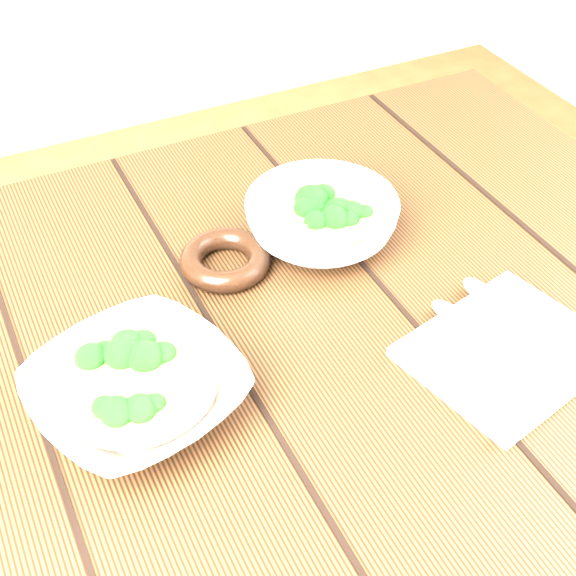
# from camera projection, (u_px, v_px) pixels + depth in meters

# --- Properties ---
(table) EXTENTS (1.20, 0.80, 0.75)m
(table) POSITION_uv_depth(u_px,v_px,m) (243.00, 406.00, 0.95)
(table) COLOR #392110
(table) RESTS_ON ground
(soup_bowl_front) EXTENTS (0.24, 0.24, 0.06)m
(soup_bowl_front) POSITION_uv_depth(u_px,v_px,m) (137.00, 390.00, 0.77)
(soup_bowl_front) COLOR silver
(soup_bowl_front) RESTS_ON table
(soup_bowl_back) EXTENTS (0.24, 0.24, 0.07)m
(soup_bowl_back) POSITION_uv_depth(u_px,v_px,m) (322.00, 219.00, 0.97)
(soup_bowl_back) COLOR silver
(soup_bowl_back) RESTS_ON table
(trivet) EXTENTS (0.13, 0.13, 0.03)m
(trivet) POSITION_uv_depth(u_px,v_px,m) (225.00, 260.00, 0.94)
(trivet) COLOR black
(trivet) RESTS_ON table
(napkin) EXTENTS (0.23, 0.20, 0.01)m
(napkin) POSITION_uv_depth(u_px,v_px,m) (507.00, 351.00, 0.84)
(napkin) COLOR beige
(napkin) RESTS_ON table
(spoon_left) EXTENTS (0.04, 0.16, 0.01)m
(spoon_left) POSITION_uv_depth(u_px,v_px,m) (470.00, 329.00, 0.85)
(spoon_left) COLOR #B7B0A1
(spoon_left) RESTS_ON napkin
(spoon_right) EXTENTS (0.03, 0.16, 0.01)m
(spoon_right) POSITION_uv_depth(u_px,v_px,m) (496.00, 307.00, 0.88)
(spoon_right) COLOR #B7B0A1
(spoon_right) RESTS_ON napkin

